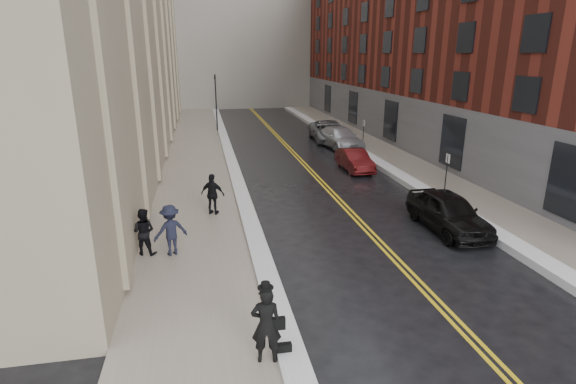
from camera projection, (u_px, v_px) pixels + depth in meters
name	position (u px, v px, depth m)	size (l,w,h in m)	color
ground	(342.00, 289.00, 13.86)	(160.00, 160.00, 0.00)	black
sidewalk_left	(196.00, 169.00, 28.04)	(4.00, 64.00, 0.15)	gray
sidewalk_right	(398.00, 160.00, 30.48)	(3.00, 64.00, 0.15)	gray
lane_stripe_a	(303.00, 165.00, 29.30)	(0.12, 64.00, 0.01)	gold
lane_stripe_b	(307.00, 165.00, 29.35)	(0.12, 64.00, 0.01)	gold
snow_ridge_left	(233.00, 166.00, 28.44)	(0.70, 60.80, 0.26)	white
snow_ridge_right	(372.00, 160.00, 30.12)	(0.85, 60.80, 0.30)	white
building_right	(469.00, 27.00, 35.94)	(14.00, 50.00, 18.00)	maroon
traffic_signal	(216.00, 98.00, 40.63)	(0.18, 0.15, 5.20)	black
parking_sign_near	(447.00, 171.00, 22.39)	(0.06, 0.35, 2.23)	black
parking_sign_far	(363.00, 132.00, 33.65)	(0.06, 0.35, 2.23)	black
car_black	(448.00, 212.00, 18.30)	(1.86, 4.63, 1.58)	black
car_maroon	(355.00, 160.00, 27.80)	(1.38, 3.97, 1.31)	#490D0E
car_silver_near	(340.00, 138.00, 34.33)	(2.20, 5.42, 1.57)	#B8BBC1
car_silver_far	(329.00, 131.00, 37.19)	(2.72, 5.90, 1.64)	gray
pedestrian_main	(266.00, 325.00, 10.15)	(0.69, 0.45, 1.89)	black
pedestrian_a	(144.00, 232.00, 15.73)	(0.82, 0.64, 1.69)	black
pedestrian_b	(171.00, 230.00, 15.68)	(1.18, 0.68, 1.83)	black
pedestrian_c	(213.00, 194.00, 19.69)	(1.07, 0.45, 1.83)	black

